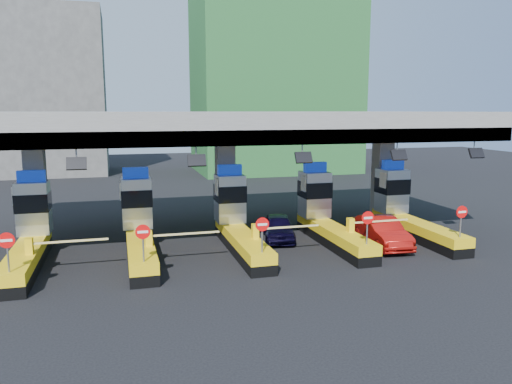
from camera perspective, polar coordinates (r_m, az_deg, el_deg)
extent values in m
plane|color=black|center=(26.27, -2.12, -6.31)|extent=(120.00, 120.00, 0.00)
cube|color=slate|center=(28.24, -3.61, 7.62)|extent=(28.00, 12.00, 1.50)
cube|color=#4C4C49|center=(22.72, -0.62, 6.23)|extent=(28.00, 0.60, 0.70)
cube|color=slate|center=(28.28, -23.78, -0.28)|extent=(1.00, 1.00, 5.50)
cube|color=slate|center=(28.56, -3.54, 0.59)|extent=(1.00, 1.00, 5.50)
cube|color=slate|center=(32.12, 14.20, 1.29)|extent=(1.00, 1.00, 5.50)
cylinder|color=slate|center=(22.07, -19.85, 4.03)|extent=(0.06, 0.06, 0.50)
cube|color=black|center=(21.90, -19.84, 3.08)|extent=(0.80, 0.38, 0.54)
cylinder|color=slate|center=(22.25, -6.88, 4.55)|extent=(0.06, 0.06, 0.50)
cube|color=black|center=(22.08, -6.78, 3.61)|extent=(0.80, 0.38, 0.54)
cylinder|color=slate|center=(23.52, 5.30, 4.83)|extent=(0.06, 0.06, 0.50)
cube|color=black|center=(23.36, 5.46, 3.94)|extent=(0.80, 0.38, 0.54)
cylinder|color=slate|center=(25.71, 15.82, 4.90)|extent=(0.06, 0.06, 0.50)
cube|color=black|center=(25.57, 16.02, 4.08)|extent=(0.80, 0.38, 0.54)
cylinder|color=slate|center=(28.30, 23.67, 4.84)|extent=(0.06, 0.06, 0.50)
cube|color=black|center=(28.17, 23.88, 4.10)|extent=(0.80, 0.38, 0.54)
cube|color=black|center=(24.95, -24.70, -7.43)|extent=(1.20, 8.00, 0.50)
cube|color=#E5B70C|center=(24.82, -24.78, -6.32)|extent=(1.20, 8.00, 0.50)
cube|color=#9EA3A8|center=(27.18, -24.07, -1.62)|extent=(1.50, 1.50, 2.60)
cube|color=black|center=(27.11, -24.12, -1.00)|extent=(1.56, 1.56, 0.90)
cube|color=#0C2DBF|center=(26.95, -24.29, 1.68)|extent=(1.30, 0.35, 0.55)
cube|color=white|center=(26.91, -25.95, -0.34)|extent=(0.06, 0.70, 0.90)
cylinder|color=slate|center=(21.17, -26.49, -6.52)|extent=(0.07, 0.07, 1.30)
cylinder|color=red|center=(20.99, -26.62, -4.96)|extent=(0.60, 0.04, 0.60)
cube|color=white|center=(20.97, -26.63, -4.98)|extent=(0.42, 0.02, 0.10)
cube|color=#E5B70C|center=(23.46, -24.50, -5.65)|extent=(0.30, 0.35, 0.70)
cube|color=white|center=(23.22, -20.48, -5.29)|extent=(3.20, 0.08, 0.08)
cube|color=black|center=(24.60, -13.06, -7.03)|extent=(1.20, 8.00, 0.50)
cube|color=#E5B70C|center=(24.47, -13.10, -5.91)|extent=(1.20, 8.00, 0.50)
cube|color=#9EA3A8|center=(26.87, -13.48, -1.18)|extent=(1.50, 1.50, 2.60)
cube|color=black|center=(26.80, -13.51, -0.56)|extent=(1.56, 1.56, 0.90)
cube|color=#0C2DBF|center=(26.63, -13.61, 2.17)|extent=(1.30, 0.35, 0.55)
cube|color=white|center=(26.44, -15.25, 0.12)|extent=(0.06, 0.70, 0.90)
cylinder|color=slate|center=(20.76, -12.76, -6.05)|extent=(0.07, 0.07, 1.30)
cylinder|color=red|center=(20.59, -12.81, -4.46)|extent=(0.60, 0.04, 0.60)
cube|color=white|center=(20.56, -12.81, -4.48)|extent=(0.42, 0.02, 0.10)
cube|color=#E5B70C|center=(23.17, -12.16, -5.19)|extent=(0.30, 0.35, 0.70)
cube|color=white|center=(23.29, -8.10, -4.75)|extent=(3.20, 0.08, 0.08)
cube|color=black|center=(25.27, -1.59, -6.36)|extent=(1.20, 8.00, 0.50)
cube|color=#E5B70C|center=(25.14, -1.60, -5.26)|extent=(1.20, 8.00, 0.50)
cube|color=#9EA3A8|center=(27.47, -3.01, -0.71)|extent=(1.50, 1.50, 2.60)
cube|color=black|center=(27.40, -3.01, -0.09)|extent=(1.56, 1.56, 0.90)
cube|color=#0C2DBF|center=(27.24, -3.04, 2.57)|extent=(1.30, 0.35, 0.55)
cube|color=white|center=(26.91, -4.55, 0.58)|extent=(0.06, 0.70, 0.90)
cylinder|color=slate|center=(21.54, 0.69, -5.26)|extent=(0.07, 0.07, 1.30)
cylinder|color=red|center=(21.37, 0.72, -3.72)|extent=(0.60, 0.04, 0.60)
cube|color=white|center=(21.35, 0.74, -3.74)|extent=(0.42, 0.02, 0.10)
cube|color=#E5B70C|center=(23.95, -0.10, -4.51)|extent=(0.30, 0.35, 0.70)
cube|color=white|center=(24.40, 3.65, -4.03)|extent=(3.20, 0.08, 0.08)
cube|color=black|center=(26.86, 8.87, -5.52)|extent=(1.20, 8.00, 0.50)
cube|color=#E5B70C|center=(26.74, 8.90, -4.48)|extent=(1.20, 8.00, 0.50)
cube|color=#9EA3A8|center=(28.94, 6.70, -0.24)|extent=(1.50, 1.50, 2.60)
cube|color=black|center=(28.88, 6.72, 0.34)|extent=(1.56, 1.56, 0.90)
cube|color=#0C2DBF|center=(28.73, 6.76, 2.86)|extent=(1.30, 0.35, 0.55)
cube|color=white|center=(28.27, 5.45, 0.99)|extent=(0.06, 0.70, 0.90)
cylinder|color=slate|center=(23.39, 12.58, -4.32)|extent=(0.07, 0.07, 1.30)
cylinder|color=red|center=(23.23, 12.67, -2.89)|extent=(0.60, 0.04, 0.60)
cube|color=white|center=(23.21, 12.69, -2.91)|extent=(0.42, 0.02, 0.10)
cube|color=#E5B70C|center=(25.69, 10.74, -3.72)|extent=(0.30, 0.35, 0.70)
cube|color=white|center=(26.43, 13.97, -3.25)|extent=(3.20, 0.08, 0.08)
cube|color=black|center=(29.23, 17.87, -4.65)|extent=(1.20, 8.00, 0.50)
cube|color=#E5B70C|center=(29.12, 17.92, -3.69)|extent=(1.20, 8.00, 0.50)
cube|color=#9EA3A8|center=(31.16, 15.25, 0.17)|extent=(1.50, 1.50, 2.60)
cube|color=black|center=(31.10, 15.29, 0.71)|extent=(1.56, 1.56, 0.90)
cube|color=#0C2DBF|center=(30.96, 15.38, 3.06)|extent=(1.30, 0.35, 0.55)
cube|color=white|center=(30.40, 14.30, 1.32)|extent=(0.06, 0.70, 0.90)
cylinder|color=slate|center=(26.08, 22.35, -3.40)|extent=(0.07, 0.07, 1.30)
cylinder|color=red|center=(25.94, 22.47, -2.12)|extent=(0.60, 0.04, 0.60)
cube|color=white|center=(25.92, 22.51, -2.13)|extent=(0.42, 0.02, 0.10)
cube|color=#E5B70C|center=(28.22, 19.91, -2.95)|extent=(0.30, 0.35, 0.70)
cube|color=white|center=(29.18, 22.57, -2.52)|extent=(3.20, 0.08, 0.08)
cube|color=#1E5926|center=(59.77, 2.08, 15.95)|extent=(18.00, 12.00, 28.00)
cube|color=#4C4C49|center=(61.21, -23.53, 10.34)|extent=(14.00, 10.00, 18.00)
imported|color=black|center=(27.63, 2.60, -4.06)|extent=(2.56, 4.33, 1.38)
imported|color=#9A100B|center=(27.12, 14.14, -4.42)|extent=(2.05, 4.80, 1.54)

